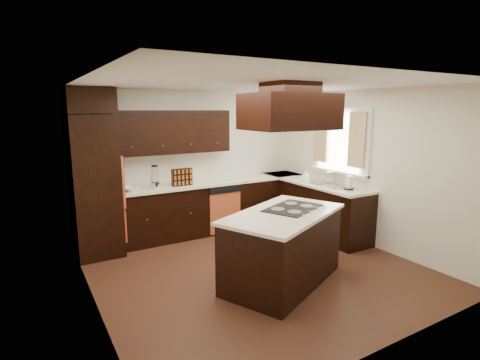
# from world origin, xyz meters

# --- Properties ---
(floor) EXTENTS (4.20, 4.20, 0.02)m
(floor) POSITION_xyz_m (0.00, 0.00, -0.01)
(floor) COLOR brown
(floor) RESTS_ON ground
(ceiling) EXTENTS (4.20, 4.20, 0.02)m
(ceiling) POSITION_xyz_m (0.00, 0.00, 2.51)
(ceiling) COLOR white
(ceiling) RESTS_ON ground
(wall_back) EXTENTS (4.20, 0.02, 2.50)m
(wall_back) POSITION_xyz_m (0.00, 2.11, 1.25)
(wall_back) COLOR white
(wall_back) RESTS_ON ground
(wall_front) EXTENTS (4.20, 0.02, 2.50)m
(wall_front) POSITION_xyz_m (0.00, -2.11, 1.25)
(wall_front) COLOR white
(wall_front) RESTS_ON ground
(wall_left) EXTENTS (0.02, 4.20, 2.50)m
(wall_left) POSITION_xyz_m (-2.11, 0.00, 1.25)
(wall_left) COLOR white
(wall_left) RESTS_ON ground
(wall_right) EXTENTS (0.02, 4.20, 2.50)m
(wall_right) POSITION_xyz_m (2.11, 0.00, 1.25)
(wall_right) COLOR white
(wall_right) RESTS_ON ground
(oven_column) EXTENTS (0.65, 0.75, 2.12)m
(oven_column) POSITION_xyz_m (-1.78, 1.71, 1.06)
(oven_column) COLOR black
(oven_column) RESTS_ON floor
(wall_oven_face) EXTENTS (0.05, 0.62, 0.78)m
(wall_oven_face) POSITION_xyz_m (-1.43, 1.71, 1.12)
(wall_oven_face) COLOR #DE5F33
(wall_oven_face) RESTS_ON oven_column
(base_cabinets_back) EXTENTS (2.93, 0.60, 0.88)m
(base_cabinets_back) POSITION_xyz_m (0.03, 1.80, 0.44)
(base_cabinets_back) COLOR black
(base_cabinets_back) RESTS_ON floor
(base_cabinets_right) EXTENTS (0.60, 2.40, 0.88)m
(base_cabinets_right) POSITION_xyz_m (1.80, 0.90, 0.44)
(base_cabinets_right) COLOR black
(base_cabinets_right) RESTS_ON floor
(countertop_back) EXTENTS (2.93, 0.63, 0.04)m
(countertop_back) POSITION_xyz_m (0.03, 1.79, 0.90)
(countertop_back) COLOR white
(countertop_back) RESTS_ON base_cabinets_back
(countertop_right) EXTENTS (0.63, 2.40, 0.04)m
(countertop_right) POSITION_xyz_m (1.79, 0.90, 0.90)
(countertop_right) COLOR white
(countertop_right) RESTS_ON base_cabinets_right
(upper_cabinets) EXTENTS (2.00, 0.34, 0.72)m
(upper_cabinets) POSITION_xyz_m (-0.43, 1.93, 1.81)
(upper_cabinets) COLOR black
(upper_cabinets) RESTS_ON wall_back
(dishwasher_front) EXTENTS (0.60, 0.05, 0.72)m
(dishwasher_front) POSITION_xyz_m (0.33, 1.50, 0.40)
(dishwasher_front) COLOR #DE5F33
(dishwasher_front) RESTS_ON floor
(window_frame) EXTENTS (0.06, 1.32, 1.12)m
(window_frame) POSITION_xyz_m (2.07, 0.55, 1.65)
(window_frame) COLOR white
(window_frame) RESTS_ON wall_right
(window_pane) EXTENTS (0.00, 1.20, 1.00)m
(window_pane) POSITION_xyz_m (2.10, 0.55, 1.65)
(window_pane) COLOR white
(window_pane) RESTS_ON wall_right
(curtain_left) EXTENTS (0.02, 0.34, 0.90)m
(curtain_left) POSITION_xyz_m (2.01, 0.13, 1.70)
(curtain_left) COLOR #FDEEC2
(curtain_left) RESTS_ON wall_right
(curtain_right) EXTENTS (0.02, 0.34, 0.90)m
(curtain_right) POSITION_xyz_m (2.01, 0.97, 1.70)
(curtain_right) COLOR #FDEEC2
(curtain_right) RESTS_ON wall_right
(sink_rim) EXTENTS (0.52, 0.84, 0.01)m
(sink_rim) POSITION_xyz_m (1.80, 0.55, 0.92)
(sink_rim) COLOR silver
(sink_rim) RESTS_ON countertop_right
(island) EXTENTS (1.86, 1.49, 0.88)m
(island) POSITION_xyz_m (0.08, -0.51, 0.44)
(island) COLOR black
(island) RESTS_ON floor
(island_top) EXTENTS (1.94, 1.57, 0.04)m
(island_top) POSITION_xyz_m (0.08, -0.51, 0.90)
(island_top) COLOR white
(island_top) RESTS_ON island
(cooktop) EXTENTS (0.92, 0.79, 0.01)m
(cooktop) POSITION_xyz_m (0.30, -0.41, 0.93)
(cooktop) COLOR black
(cooktop) RESTS_ON island_top
(range_hood) EXTENTS (1.05, 0.72, 0.42)m
(range_hood) POSITION_xyz_m (0.10, -0.55, 2.16)
(range_hood) COLOR black
(range_hood) RESTS_ON ceiling
(hood_duct) EXTENTS (0.55, 0.50, 0.13)m
(hood_duct) POSITION_xyz_m (0.10, -0.55, 2.44)
(hood_duct) COLOR black
(hood_duct) RESTS_ON ceiling
(blender_base) EXTENTS (0.15, 0.15, 0.10)m
(blender_base) POSITION_xyz_m (-0.84, 1.71, 0.97)
(blender_base) COLOR silver
(blender_base) RESTS_ON countertop_back
(blender_pitcher) EXTENTS (0.13, 0.13, 0.26)m
(blender_pitcher) POSITION_xyz_m (-0.84, 1.71, 1.15)
(blender_pitcher) COLOR silver
(blender_pitcher) RESTS_ON blender_base
(spice_rack) EXTENTS (0.35, 0.09, 0.29)m
(spice_rack) POSITION_xyz_m (-0.38, 1.71, 1.07)
(spice_rack) COLOR black
(spice_rack) RESTS_ON countertop_back
(mixing_bowl) EXTENTS (0.38, 0.38, 0.07)m
(mixing_bowl) POSITION_xyz_m (-1.24, 1.73, 0.96)
(mixing_bowl) COLOR white
(mixing_bowl) RESTS_ON countertop_back
(soap_bottle) EXTENTS (0.08, 0.09, 0.19)m
(soap_bottle) POSITION_xyz_m (1.74, 1.03, 1.01)
(soap_bottle) COLOR white
(soap_bottle) RESTS_ON countertop_right
(paper_towel) EXTENTS (0.13, 0.13, 0.22)m
(paper_towel) POSITION_xyz_m (1.80, 0.05, 1.03)
(paper_towel) COLOR white
(paper_towel) RESTS_ON countertop_right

